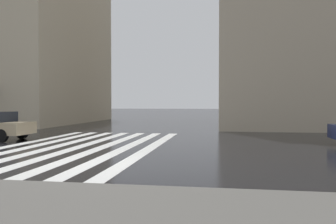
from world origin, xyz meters
The scene contains 2 objects.
ground_plane centered at (0.00, 0.00, 0.00)m, with size 220.00×220.00×0.00m, color black.
zebra_crossing centered at (4.00, 2.15, 0.00)m, with size 13.00×6.50×0.01m.
Camera 1 is at (-9.72, -3.73, 1.81)m, focal length 36.39 mm.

